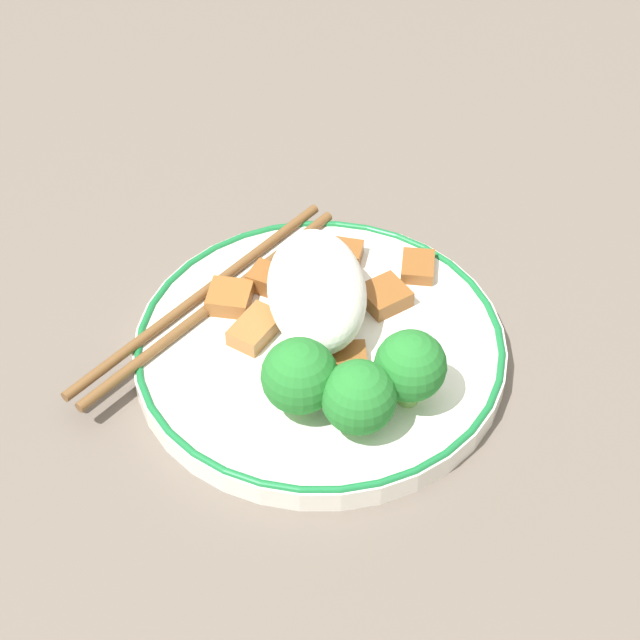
# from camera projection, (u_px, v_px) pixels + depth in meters

# --- Properties ---
(ground_plane) EXTENTS (3.00, 3.00, 0.00)m
(ground_plane) POSITION_uv_depth(u_px,v_px,m) (320.00, 358.00, 0.71)
(ground_plane) COLOR #665B51
(plate) EXTENTS (0.24, 0.24, 0.02)m
(plate) POSITION_uv_depth(u_px,v_px,m) (320.00, 348.00, 0.70)
(plate) COLOR white
(plate) RESTS_ON ground_plane
(rice_mound) EXTENTS (0.11, 0.06, 0.05)m
(rice_mound) POSITION_uv_depth(u_px,v_px,m) (322.00, 290.00, 0.70)
(rice_mound) COLOR white
(rice_mound) RESTS_ON plate
(broccoli_back_left) EXTENTS (0.05, 0.05, 0.05)m
(broccoli_back_left) POSITION_uv_depth(u_px,v_px,m) (300.00, 376.00, 0.64)
(broccoli_back_left) COLOR #7FB756
(broccoli_back_left) RESTS_ON plate
(broccoli_back_center) EXTENTS (0.05, 0.05, 0.05)m
(broccoli_back_center) POSITION_uv_depth(u_px,v_px,m) (359.00, 398.00, 0.63)
(broccoli_back_center) COLOR #7FB756
(broccoli_back_center) RESTS_ON plate
(broccoli_back_right) EXTENTS (0.04, 0.04, 0.05)m
(broccoli_back_right) POSITION_uv_depth(u_px,v_px,m) (410.00, 367.00, 0.64)
(broccoli_back_right) COLOR #7FB756
(broccoli_back_right) RESTS_ON plate
(meat_near_front) EXTENTS (0.03, 0.03, 0.01)m
(meat_near_front) POSITION_uv_depth(u_px,v_px,m) (230.00, 298.00, 0.72)
(meat_near_front) COLOR #995B28
(meat_near_front) RESTS_ON plate
(meat_near_left) EXTENTS (0.03, 0.04, 0.01)m
(meat_near_left) POSITION_uv_depth(u_px,v_px,m) (337.00, 252.00, 0.75)
(meat_near_left) COLOR brown
(meat_near_left) RESTS_ON plate
(meat_near_right) EXTENTS (0.04, 0.04, 0.01)m
(meat_near_right) POSITION_uv_depth(u_px,v_px,m) (278.00, 282.00, 0.73)
(meat_near_right) COLOR brown
(meat_near_right) RESTS_ON plate
(meat_near_back) EXTENTS (0.04, 0.04, 0.01)m
(meat_near_back) POSITION_uv_depth(u_px,v_px,m) (256.00, 329.00, 0.70)
(meat_near_back) COLOR #9E6633
(meat_near_back) RESTS_ON plate
(meat_on_rice_edge) EXTENTS (0.04, 0.04, 0.01)m
(meat_on_rice_edge) POSITION_uv_depth(u_px,v_px,m) (385.00, 296.00, 0.72)
(meat_on_rice_edge) COLOR brown
(meat_on_rice_edge) RESTS_ON plate
(meat_mid_left) EXTENTS (0.03, 0.03, 0.01)m
(meat_mid_left) POSITION_uv_depth(u_px,v_px,m) (418.00, 267.00, 0.74)
(meat_mid_left) COLOR brown
(meat_mid_left) RESTS_ON plate
(meat_mid_right) EXTENTS (0.03, 0.03, 0.01)m
(meat_mid_right) POSITION_uv_depth(u_px,v_px,m) (348.00, 360.00, 0.68)
(meat_mid_right) COLOR brown
(meat_mid_right) RESTS_ON plate
(chopsticks) EXTENTS (0.18, 0.19, 0.01)m
(chopsticks) POSITION_uv_depth(u_px,v_px,m) (208.00, 299.00, 0.72)
(chopsticks) COLOR brown
(chopsticks) RESTS_ON plate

